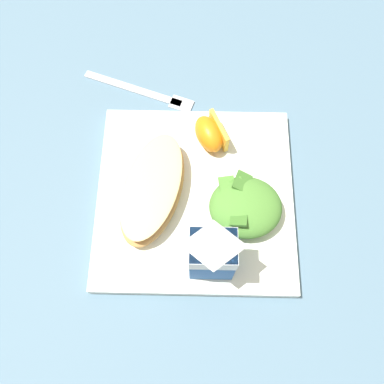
# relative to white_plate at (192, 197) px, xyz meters

# --- Properties ---
(ground) EXTENTS (3.00, 3.00, 0.00)m
(ground) POSITION_rel_white_plate_xyz_m (0.00, 0.00, -0.01)
(ground) COLOR slate
(white_plate) EXTENTS (0.28, 0.28, 0.02)m
(white_plate) POSITION_rel_white_plate_xyz_m (0.00, 0.00, 0.00)
(white_plate) COLOR white
(white_plate) RESTS_ON ground
(cheesy_pizza_bread) EXTENTS (0.12, 0.18, 0.04)m
(cheesy_pizza_bread) POSITION_rel_white_plate_xyz_m (0.06, -0.00, 0.03)
(cheesy_pizza_bread) COLOR tan
(cheesy_pizza_bread) RESTS_ON white_plate
(green_salad_pile) EXTENTS (0.10, 0.10, 0.04)m
(green_salad_pile) POSITION_rel_white_plate_xyz_m (-0.07, 0.02, 0.03)
(green_salad_pile) COLOR #4C8433
(green_salad_pile) RESTS_ON white_plate
(milk_carton) EXTENTS (0.06, 0.05, 0.11)m
(milk_carton) POSITION_rel_white_plate_xyz_m (-0.02, 0.10, 0.07)
(milk_carton) COLOR #23569E
(milk_carton) RESTS_ON white_plate
(orange_wedge_front) EXTENTS (0.06, 0.07, 0.04)m
(orange_wedge_front) POSITION_rel_white_plate_xyz_m (-0.02, -0.09, 0.03)
(orange_wedge_front) COLOR orange
(orange_wedge_front) RESTS_ON white_plate
(metal_fork) EXTENTS (0.18, 0.08, 0.01)m
(metal_fork) POSITION_rel_white_plate_xyz_m (0.08, -0.18, -0.01)
(metal_fork) COLOR silver
(metal_fork) RESTS_ON ground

